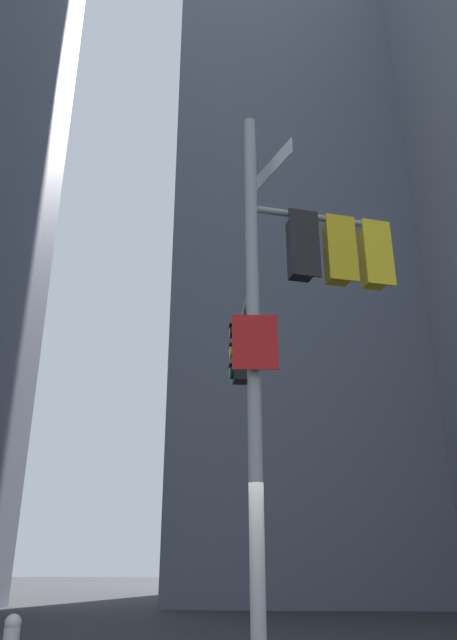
# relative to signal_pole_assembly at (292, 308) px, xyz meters

# --- Properties ---
(building_mid_block) EXTENTS (14.62, 14.62, 49.88)m
(building_mid_block) POSITION_rel_signal_pole_assembly_xyz_m (2.94, 21.29, 19.80)
(building_mid_block) COLOR slate
(building_mid_block) RESTS_ON ground
(signal_pole_assembly) EXTENTS (2.67, 2.99, 8.38)m
(signal_pole_assembly) POSITION_rel_signal_pole_assembly_xyz_m (0.00, 0.00, 0.00)
(signal_pole_assembly) COLOR #9EA0A3
(signal_pole_assembly) RESTS_ON ground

